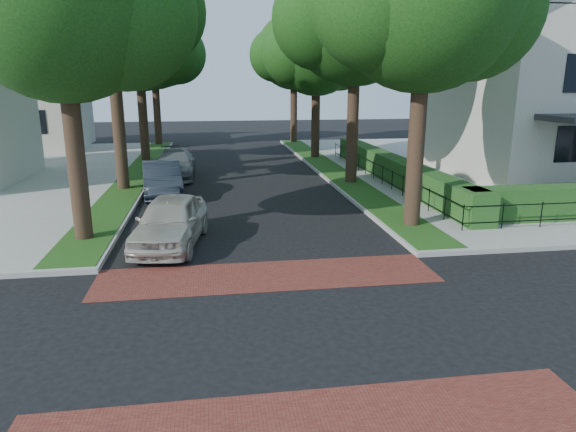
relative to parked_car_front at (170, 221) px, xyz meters
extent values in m
plane|color=black|center=(2.71, -6.31, -0.78)|extent=(120.00, 120.00, 0.00)
cube|color=gray|center=(22.21, 12.69, -0.71)|extent=(30.00, 30.00, 0.15)
cube|color=maroon|center=(2.71, -3.11, -0.78)|extent=(9.00, 2.20, 0.01)
cube|color=#244012|center=(8.11, 12.79, -0.62)|extent=(1.60, 29.80, 0.02)
cube|color=#244012|center=(-2.69, 12.79, -0.62)|extent=(1.60, 29.80, 0.02)
cylinder|color=black|center=(8.21, 0.69, 3.04)|extent=(0.56, 0.56, 7.35)
sphere|color=#0F3710|center=(9.92, 0.99, 6.53)|extent=(4.65, 4.65, 4.65)
sphere|color=#0F3710|center=(6.66, 0.49, 6.63)|extent=(4.34, 4.34, 4.34)
cylinder|color=black|center=(8.21, 8.69, 3.22)|extent=(0.56, 0.56, 7.70)
sphere|color=#0F3710|center=(8.21, 8.69, 7.29)|extent=(6.60, 6.60, 6.60)
sphere|color=#0F3710|center=(10.03, 8.99, 6.89)|extent=(4.95, 4.95, 4.95)
sphere|color=#0F3710|center=(6.56, 8.49, 6.99)|extent=(4.62, 4.62, 4.62)
sphere|color=#0F3710|center=(8.31, 10.34, 7.79)|extent=(4.29, 4.29, 4.29)
cylinder|color=black|center=(8.21, 17.69, 2.69)|extent=(0.56, 0.56, 6.65)
sphere|color=#0F3710|center=(8.21, 17.69, 6.21)|extent=(5.80, 5.80, 5.80)
sphere|color=#0F3710|center=(9.81, 17.99, 5.81)|extent=(4.35, 4.35, 4.35)
sphere|color=#0F3710|center=(6.76, 17.49, 5.91)|extent=(4.06, 4.06, 4.06)
sphere|color=#0F3710|center=(8.31, 19.14, 6.71)|extent=(3.77, 3.77, 3.77)
cylinder|color=black|center=(8.21, 26.69, 2.87)|extent=(0.56, 0.56, 7.00)
sphere|color=#0F3710|center=(8.21, 26.69, 6.57)|extent=(6.00, 6.00, 6.00)
sphere|color=#0F3710|center=(9.86, 26.99, 6.17)|extent=(4.50, 4.50, 4.50)
sphere|color=#0F3710|center=(6.71, 26.49, 6.27)|extent=(4.20, 4.20, 4.20)
sphere|color=#0F3710|center=(8.31, 28.19, 7.07)|extent=(3.90, 3.90, 3.90)
cylinder|color=black|center=(-2.79, 0.69, 2.87)|extent=(0.56, 0.56, 7.00)
sphere|color=#0F3710|center=(-1.14, 0.99, 6.17)|extent=(4.50, 4.50, 4.50)
sphere|color=#0F3710|center=(-4.29, 0.49, 6.27)|extent=(4.20, 4.20, 4.20)
cylinder|color=black|center=(-2.79, 8.69, 3.39)|extent=(0.56, 0.56, 8.05)
sphere|color=#0F3710|center=(-1.03, 8.99, 7.25)|extent=(4.80, 4.80, 4.80)
sphere|color=#0F3710|center=(-4.39, 8.49, 7.35)|extent=(4.48, 4.48, 4.48)
cylinder|color=black|center=(-2.79, 17.69, 2.80)|extent=(0.56, 0.56, 6.86)
sphere|color=#0F3710|center=(-2.79, 17.69, 6.42)|extent=(5.60, 5.60, 5.60)
sphere|color=#0F3710|center=(-1.25, 17.99, 6.02)|extent=(4.20, 4.20, 4.20)
sphere|color=#0F3710|center=(-4.19, 17.49, 6.12)|extent=(3.92, 3.92, 3.92)
sphere|color=#0F3710|center=(-2.69, 19.09, 6.92)|extent=(3.64, 3.64, 3.64)
cylinder|color=black|center=(-2.79, 26.69, 2.94)|extent=(0.56, 0.56, 7.14)
sphere|color=#0F3710|center=(-2.79, 26.69, 6.71)|extent=(6.20, 6.20, 6.20)
sphere|color=#0F3710|center=(-1.08, 26.99, 6.31)|extent=(4.65, 4.65, 4.65)
sphere|color=#0F3710|center=(-4.34, 26.49, 6.41)|extent=(4.34, 4.34, 4.34)
sphere|color=#0F3710|center=(-2.69, 28.24, 7.21)|extent=(4.03, 4.03, 4.03)
cube|color=#18481A|center=(10.41, 8.69, -0.03)|extent=(1.00, 18.00, 1.20)
cube|color=beige|center=(20.21, 9.69, 3.37)|extent=(12.00, 10.00, 8.00)
cube|color=beige|center=(-12.79, 25.69, 2.62)|extent=(9.00, 8.00, 6.50)
cube|color=maroon|center=(-10.09, 24.09, 7.69)|extent=(0.80, 0.80, 3.64)
imported|color=#B8B2A5|center=(0.00, 0.00, 0.00)|extent=(2.53, 4.82, 1.57)
imported|color=#1E252E|center=(-0.89, 7.44, -0.02)|extent=(2.18, 4.82, 1.53)
imported|color=slate|center=(-0.62, 12.01, -0.04)|extent=(2.12, 5.14, 1.49)
camera|label=1|loc=(1.34, -15.85, 4.22)|focal=32.00mm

